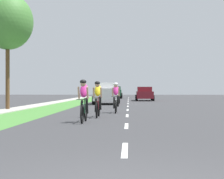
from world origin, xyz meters
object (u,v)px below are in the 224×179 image
(cyclist_distant, at_px, (116,97))
(street_tree_near, at_px, (8,22))
(suv_white, at_px, (107,93))
(pickup_dark_green, at_px, (114,92))
(cyclist_lead, at_px, (84,100))
(cyclist_trailing, at_px, (98,99))
(sedan_maroon, at_px, (144,94))

(cyclist_distant, distance_m, street_tree_near, 8.31)
(suv_white, height_order, pickup_dark_green, suv_white)
(cyclist_lead, xyz_separation_m, cyclist_distant, (0.98, 5.43, 0.00))
(cyclist_lead, bearing_deg, cyclist_distant, 79.73)
(cyclist_trailing, bearing_deg, pickup_dark_green, 91.19)
(suv_white, xyz_separation_m, pickup_dark_green, (-0.19, 19.28, -0.12))
(cyclist_trailing, relative_size, sedan_maroon, 0.40)
(cyclist_distant, bearing_deg, street_tree_near, 159.89)
(sedan_maroon, distance_m, street_tree_near, 20.69)
(pickup_dark_green, bearing_deg, cyclist_distant, -87.42)
(cyclist_lead, relative_size, cyclist_trailing, 1.00)
(street_tree_near, bearing_deg, sedan_maroon, 63.63)
(cyclist_lead, distance_m, pickup_dark_green, 35.98)
(cyclist_distant, relative_size, pickup_dark_green, 0.34)
(suv_white, distance_m, street_tree_near, 11.24)
(sedan_maroon, bearing_deg, suv_white, -111.09)
(cyclist_trailing, relative_size, suv_white, 0.37)
(cyclist_distant, distance_m, sedan_maroon, 20.65)
(cyclist_trailing, relative_size, pickup_dark_green, 0.34)
(suv_white, bearing_deg, cyclist_lead, -89.31)
(cyclist_lead, height_order, suv_white, suv_white)
(cyclist_lead, relative_size, sedan_maroon, 0.40)
(cyclist_lead, relative_size, cyclist_distant, 1.00)
(cyclist_trailing, bearing_deg, sedan_maroon, 82.57)
(cyclist_distant, bearing_deg, pickup_dark_green, 92.58)
(cyclist_distant, xyz_separation_m, suv_white, (-1.18, 11.27, 0.14))
(cyclist_trailing, distance_m, cyclist_distant, 3.06)
(cyclist_trailing, height_order, pickup_dark_green, pickup_dark_green)
(sedan_maroon, xyz_separation_m, pickup_dark_green, (-3.76, 10.04, 0.06))
(cyclist_lead, height_order, street_tree_near, street_tree_near)
(cyclist_distant, height_order, pickup_dark_green, pickup_dark_green)
(cyclist_lead, distance_m, cyclist_distant, 5.52)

